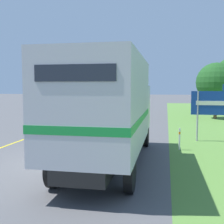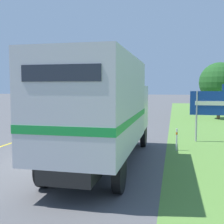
# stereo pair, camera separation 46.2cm
# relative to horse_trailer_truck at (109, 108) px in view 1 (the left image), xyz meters

# --- Properties ---
(ground_plane) EXTENTS (200.00, 200.00, 0.00)m
(ground_plane) POSITION_rel_horse_trailer_truck_xyz_m (-1.63, 0.29, -2.01)
(ground_plane) COLOR #515154
(edge_line_yellow) EXTENTS (0.12, 54.45, 0.01)m
(edge_line_yellow) POSITION_rel_horse_trailer_truck_xyz_m (-5.33, 13.01, -2.00)
(edge_line_yellow) COLOR yellow
(edge_line_yellow) RESTS_ON ground
(centre_dash_near) EXTENTS (0.12, 2.60, 0.01)m
(centre_dash_near) POSITION_rel_horse_trailer_truck_xyz_m (-1.63, 1.01, -2.00)
(centre_dash_near) COLOR white
(centre_dash_near) RESTS_ON ground
(centre_dash_mid_a) EXTENTS (0.12, 2.60, 0.01)m
(centre_dash_mid_a) POSITION_rel_horse_trailer_truck_xyz_m (-1.63, 7.61, -2.00)
(centre_dash_mid_a) COLOR white
(centre_dash_mid_a) RESTS_ON ground
(centre_dash_mid_b) EXTENTS (0.12, 2.60, 0.01)m
(centre_dash_mid_b) POSITION_rel_horse_trailer_truck_xyz_m (-1.63, 14.21, -2.00)
(centre_dash_mid_b) COLOR white
(centre_dash_mid_b) RESTS_ON ground
(centre_dash_far) EXTENTS (0.12, 2.60, 0.01)m
(centre_dash_far) POSITION_rel_horse_trailer_truck_xyz_m (-1.63, 20.81, -2.00)
(centre_dash_far) COLOR white
(centre_dash_far) RESTS_ON ground
(centre_dash_farthest) EXTENTS (0.12, 2.60, 0.01)m
(centre_dash_farthest) POSITION_rel_horse_trailer_truck_xyz_m (-1.63, 27.41, -2.00)
(centre_dash_farthest) COLOR white
(centre_dash_farthest) RESTS_ON ground
(horse_trailer_truck) EXTENTS (2.41, 7.81, 3.62)m
(horse_trailer_truck) POSITION_rel_horse_trailer_truck_xyz_m (0.00, 0.00, 0.00)
(horse_trailer_truck) COLOR black
(horse_trailer_truck) RESTS_ON ground
(lead_car_white) EXTENTS (1.80, 3.85, 1.76)m
(lead_car_white) POSITION_rel_horse_trailer_truck_xyz_m (-3.65, 14.60, -1.11)
(lead_car_white) COLOR black
(lead_car_white) RESTS_ON ground
(highway_sign) EXTENTS (2.18, 0.09, 2.85)m
(highway_sign) POSITION_rel_horse_trailer_truck_xyz_m (4.27, 5.25, -0.16)
(highway_sign) COLOR #9E9EA3
(highway_sign) RESTS_ON ground
(roadside_tree_mid) EXTENTS (3.39, 3.39, 4.83)m
(roadside_tree_mid) POSITION_rel_horse_trailer_truck_xyz_m (6.10, 16.20, 1.12)
(roadside_tree_mid) COLOR brown
(roadside_tree_mid) RESTS_ON ground
(delineator_post) EXTENTS (0.08, 0.08, 0.95)m
(delineator_post) POSITION_rel_horse_trailer_truck_xyz_m (2.49, 2.98, -1.50)
(delineator_post) COLOR white
(delineator_post) RESTS_ON ground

